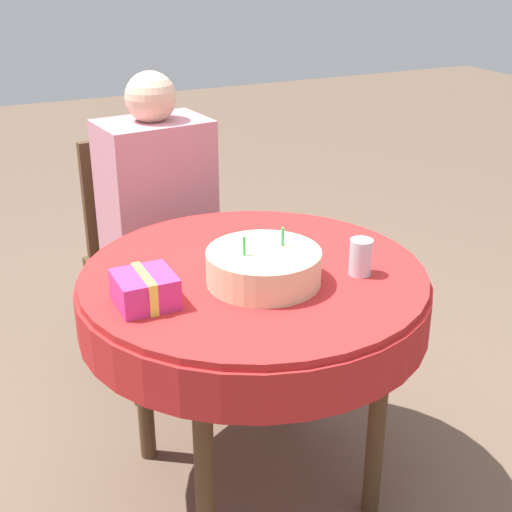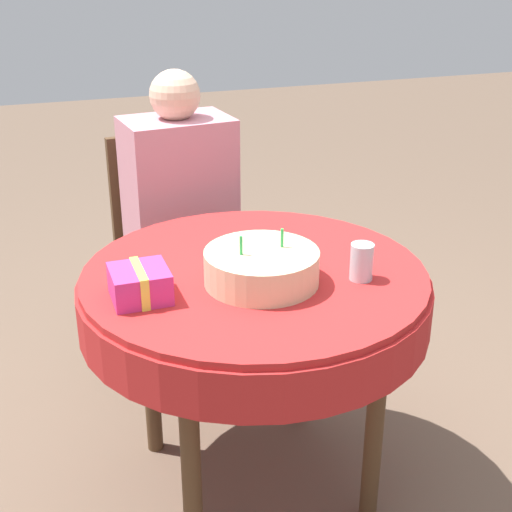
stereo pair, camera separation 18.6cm
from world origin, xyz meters
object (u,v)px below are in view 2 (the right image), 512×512
Objects in this scene: birthday_cake at (262,267)px; drinking_glass at (362,262)px; person at (181,201)px; gift_box at (140,284)px; chair at (175,244)px.

drinking_glass is (0.25, -0.07, 0.00)m from birthday_cake.
gift_box is (-0.30, -0.79, 0.08)m from person.
gift_box is at bearing -113.60° from chair.
drinking_glass is (0.27, -0.87, 0.09)m from person.
person reaches higher than gift_box.
person is (0.01, -0.10, 0.21)m from chair.
person reaches higher than chair.
birthday_cake is at bearing -94.66° from person.
person reaches higher than birthday_cake.
gift_box is (-0.29, -0.89, 0.29)m from chair.
chair is 2.92× the size of birthday_cake.
chair is 8.86× the size of drinking_glass.
gift_box is (-0.56, 0.08, -0.01)m from drinking_glass.
person is 7.76× the size of gift_box.
birthday_cake reaches higher than drinking_glass.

